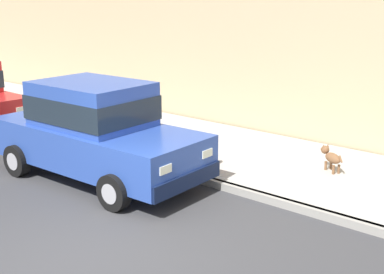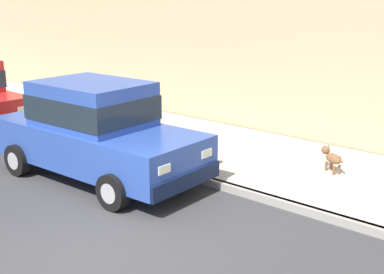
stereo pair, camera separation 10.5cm
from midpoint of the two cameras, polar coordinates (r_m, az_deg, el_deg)
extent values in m
plane|color=#38383A|center=(7.60, -10.54, -12.50)|extent=(80.00, 80.00, 0.00)
cube|color=gray|center=(9.68, 4.41, -5.56)|extent=(0.16, 64.00, 0.14)
cube|color=#A8A59E|center=(11.10, 9.97, -2.98)|extent=(3.60, 64.00, 0.14)
cube|color=#28479E|center=(10.29, -10.03, -0.77)|extent=(1.95, 4.56, 0.76)
cube|color=#28479E|center=(10.18, -10.61, 3.65)|extent=(1.65, 2.15, 0.84)
cube|color=#19232D|center=(10.19, -10.59, 3.31)|extent=(1.69, 2.19, 0.46)
cube|color=#0E1837|center=(8.90, -0.54, -4.76)|extent=(1.77, 0.26, 0.28)
cube|color=#0E1837|center=(12.06, -16.89, -0.02)|extent=(1.77, 0.26, 0.28)
cylinder|color=black|center=(10.08, -0.81, -3.14)|extent=(0.24, 0.65, 0.64)
cylinder|color=#9E9EA3|center=(10.08, -0.81, -3.14)|extent=(0.25, 0.36, 0.35)
cylinder|color=black|center=(8.86, -8.32, -5.99)|extent=(0.24, 0.65, 0.64)
cylinder|color=#9E9EA3|center=(8.86, -8.32, -5.99)|extent=(0.25, 0.36, 0.35)
cylinder|color=black|center=(11.98, -11.12, -0.42)|extent=(0.24, 0.65, 0.64)
cylinder|color=#9E9EA3|center=(11.98, -11.12, -0.42)|extent=(0.25, 0.36, 0.35)
cylinder|color=black|center=(10.97, -18.30, -2.39)|extent=(0.24, 0.65, 0.64)
cylinder|color=#9E9EA3|center=(10.97, -18.30, -2.39)|extent=(0.25, 0.36, 0.35)
cube|color=#EAEACC|center=(9.18, 1.82, -1.79)|extent=(0.28, 0.09, 0.14)
cube|color=#EAEACC|center=(8.36, -2.82, -3.54)|extent=(0.28, 0.09, 0.14)
cube|color=#400A0A|center=(13.21, -19.78, 1.05)|extent=(1.69, 0.22, 0.28)
cylinder|color=black|center=(14.20, -17.99, 1.58)|extent=(0.23, 0.64, 0.64)
cylinder|color=#9E9EA3|center=(14.20, -17.99, 1.58)|extent=(0.24, 0.36, 0.35)
cube|color=#EAEACC|center=(13.36, -17.86, 2.93)|extent=(0.28, 0.08, 0.14)
ellipsoid|color=brown|center=(10.55, 15.52, -2.30)|extent=(0.40, 0.48, 0.20)
cylinder|color=brown|center=(10.69, 14.78, -3.09)|extent=(0.05, 0.05, 0.18)
cylinder|color=brown|center=(10.75, 15.32, -3.02)|extent=(0.05, 0.05, 0.18)
cylinder|color=brown|center=(10.47, 15.57, -3.53)|extent=(0.05, 0.05, 0.18)
cylinder|color=brown|center=(10.54, 16.12, -3.46)|extent=(0.05, 0.05, 0.18)
sphere|color=brown|center=(10.76, 14.72, -1.40)|extent=(0.17, 0.17, 0.17)
ellipsoid|color=#432C1C|center=(10.84, 14.47, -1.37)|extent=(0.12, 0.13, 0.06)
cone|color=brown|center=(10.70, 14.56, -1.00)|extent=(0.06, 0.06, 0.07)
cone|color=brown|center=(10.75, 15.01, -0.96)|extent=(0.06, 0.06, 0.07)
cylinder|color=brown|center=(10.33, 16.31, -2.39)|extent=(0.09, 0.12, 0.13)
cylinder|color=red|center=(10.50, 1.94, -3.25)|extent=(0.24, 0.24, 0.06)
cylinder|color=red|center=(10.41, 1.95, -1.65)|extent=(0.17, 0.17, 0.55)
sphere|color=red|center=(10.32, 1.97, 0.02)|extent=(0.15, 0.15, 0.15)
cylinder|color=red|center=(10.31, 1.53, -1.66)|extent=(0.10, 0.07, 0.07)
cylinder|color=red|center=(10.49, 2.37, -1.37)|extent=(0.10, 0.07, 0.07)
cube|color=tan|center=(16.09, -4.86, 10.95)|extent=(0.50, 20.00, 4.59)
camera|label=1|loc=(0.05, -89.70, 0.08)|focal=48.60mm
camera|label=2|loc=(0.05, 90.30, -0.08)|focal=48.60mm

